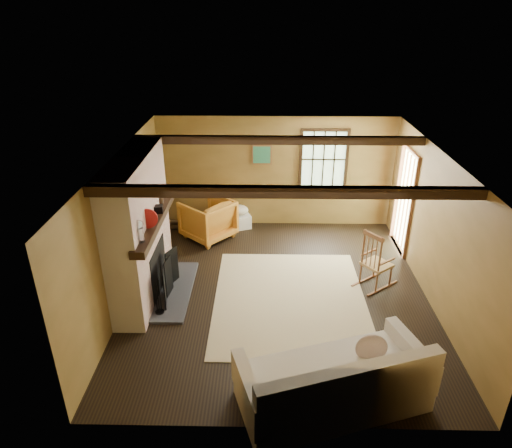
{
  "coord_description": "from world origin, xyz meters",
  "views": [
    {
      "loc": [
        -0.24,
        -6.5,
        4.44
      ],
      "look_at": [
        -0.38,
        0.4,
        1.11
      ],
      "focal_mm": 32.0,
      "sensor_mm": 36.0,
      "label": 1
    }
  ],
  "objects_px": {
    "sofa": "(335,385)",
    "armchair": "(208,219)",
    "rocking_chair": "(376,263)",
    "fireplace": "(141,234)",
    "laundry_basket": "(238,221)"
  },
  "relations": [
    {
      "from": "fireplace",
      "to": "sofa",
      "type": "bearing_deg",
      "value": -40.1
    },
    {
      "from": "fireplace",
      "to": "sofa",
      "type": "xyz_separation_m",
      "value": [
        2.86,
        -2.41,
        -0.78
      ]
    },
    {
      "from": "rocking_chair",
      "to": "sofa",
      "type": "bearing_deg",
      "value": 121.4
    },
    {
      "from": "rocking_chair",
      "to": "laundry_basket",
      "type": "bearing_deg",
      "value": 10.51
    },
    {
      "from": "fireplace",
      "to": "laundry_basket",
      "type": "height_order",
      "value": "fireplace"
    },
    {
      "from": "fireplace",
      "to": "rocking_chair",
      "type": "xyz_separation_m",
      "value": [
        3.9,
        0.27,
        -0.66
      ]
    },
    {
      "from": "armchair",
      "to": "laundry_basket",
      "type": "bearing_deg",
      "value": 170.87
    },
    {
      "from": "rocking_chair",
      "to": "laundry_basket",
      "type": "xyz_separation_m",
      "value": [
        -2.48,
        2.25,
        -0.3
      ]
    },
    {
      "from": "laundry_basket",
      "to": "sofa",
      "type": "bearing_deg",
      "value": -73.74
    },
    {
      "from": "rocking_chair",
      "to": "armchair",
      "type": "height_order",
      "value": "rocking_chair"
    },
    {
      "from": "sofa",
      "to": "armchair",
      "type": "relative_size",
      "value": 2.67
    },
    {
      "from": "laundry_basket",
      "to": "armchair",
      "type": "relative_size",
      "value": 0.54
    },
    {
      "from": "laundry_basket",
      "to": "armchair",
      "type": "xyz_separation_m",
      "value": [
        -0.6,
        -0.49,
        0.27
      ]
    },
    {
      "from": "armchair",
      "to": "fireplace",
      "type": "bearing_deg",
      "value": 20.02
    },
    {
      "from": "sofa",
      "to": "fireplace",
      "type": "bearing_deg",
      "value": 122.02
    }
  ]
}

